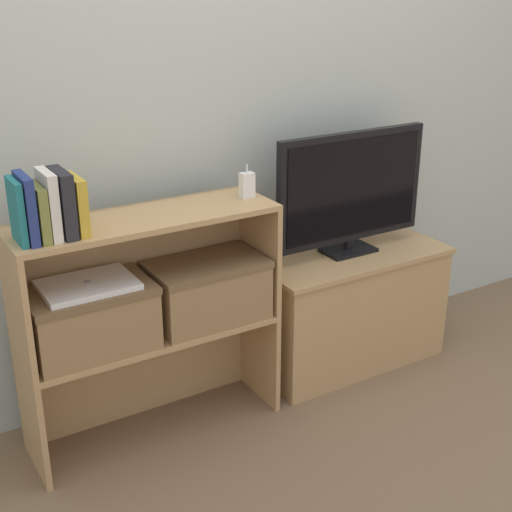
{
  "coord_description": "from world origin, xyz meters",
  "views": [
    {
      "loc": [
        -1.29,
        -1.98,
        1.61
      ],
      "look_at": [
        0.0,
        0.15,
        0.61
      ],
      "focal_mm": 50.0,
      "sensor_mm": 36.0,
      "label": 1
    }
  ],
  "objects_px": {
    "storage_basket_left": "(90,316)",
    "storage_basket_right": "(207,288)",
    "baby_monitor": "(247,185)",
    "book_charcoal": "(62,203)",
    "book_ivory": "(49,205)",
    "tv_stand": "(345,306)",
    "book_navy": "(26,208)",
    "laptop": "(88,285)",
    "book_olive": "(39,212)",
    "book_teal": "(17,212)",
    "book_mustard": "(76,205)",
    "tv": "(351,190)"
  },
  "relations": [
    {
      "from": "book_charcoal",
      "to": "baby_monitor",
      "type": "xyz_separation_m",
      "value": [
        0.68,
        0.04,
        -0.06
      ]
    },
    {
      "from": "tv",
      "to": "laptop",
      "type": "distance_m",
      "value": 1.16
    },
    {
      "from": "storage_basket_left",
      "to": "tv_stand",
      "type": "bearing_deg",
      "value": 3.62
    },
    {
      "from": "tv",
      "to": "baby_monitor",
      "type": "height_order",
      "value": "tv"
    },
    {
      "from": "book_teal",
      "to": "storage_basket_right",
      "type": "distance_m",
      "value": 0.76
    },
    {
      "from": "book_navy",
      "to": "book_mustard",
      "type": "xyz_separation_m",
      "value": [
        0.15,
        0.0,
        -0.01
      ]
    },
    {
      "from": "tv_stand",
      "to": "tv",
      "type": "height_order",
      "value": "tv"
    },
    {
      "from": "tv",
      "to": "book_navy",
      "type": "height_order",
      "value": "book_navy"
    },
    {
      "from": "tv",
      "to": "book_olive",
      "type": "xyz_separation_m",
      "value": [
        -1.28,
        -0.1,
        0.15
      ]
    },
    {
      "from": "storage_basket_left",
      "to": "laptop",
      "type": "relative_size",
      "value": 1.37
    },
    {
      "from": "tv",
      "to": "book_charcoal",
      "type": "height_order",
      "value": "book_charcoal"
    },
    {
      "from": "book_charcoal",
      "to": "book_ivory",
      "type": "bearing_deg",
      "value": 180.0
    },
    {
      "from": "book_teal",
      "to": "book_navy",
      "type": "distance_m",
      "value": 0.03
    },
    {
      "from": "tv",
      "to": "book_ivory",
      "type": "relative_size",
      "value": 3.38
    },
    {
      "from": "tv_stand",
      "to": "book_mustard",
      "type": "relative_size",
      "value": 4.65
    },
    {
      "from": "tv",
      "to": "book_charcoal",
      "type": "relative_size",
      "value": 3.44
    },
    {
      "from": "baby_monitor",
      "to": "storage_basket_right",
      "type": "height_order",
      "value": "baby_monitor"
    },
    {
      "from": "book_ivory",
      "to": "laptop",
      "type": "xyz_separation_m",
      "value": [
        0.1,
        0.03,
        -0.3
      ]
    },
    {
      "from": "tv_stand",
      "to": "book_olive",
      "type": "relative_size",
      "value": 4.9
    },
    {
      "from": "book_navy",
      "to": "laptop",
      "type": "xyz_separation_m",
      "value": [
        0.17,
        0.03,
        -0.3
      ]
    },
    {
      "from": "storage_basket_left",
      "to": "storage_basket_right",
      "type": "distance_m",
      "value": 0.44
    },
    {
      "from": "book_ivory",
      "to": "storage_basket_left",
      "type": "relative_size",
      "value": 0.5
    },
    {
      "from": "baby_monitor",
      "to": "book_teal",
      "type": "bearing_deg",
      "value": -176.96
    },
    {
      "from": "book_ivory",
      "to": "tv_stand",
      "type": "bearing_deg",
      "value": 4.62
    },
    {
      "from": "book_ivory",
      "to": "book_mustard",
      "type": "xyz_separation_m",
      "value": [
        0.08,
        -0.0,
        -0.01
      ]
    },
    {
      "from": "book_teal",
      "to": "book_olive",
      "type": "relative_size",
      "value": 1.15
    },
    {
      "from": "baby_monitor",
      "to": "storage_basket_right",
      "type": "xyz_separation_m",
      "value": [
        -0.18,
        -0.02,
        -0.36
      ]
    },
    {
      "from": "book_ivory",
      "to": "book_mustard",
      "type": "relative_size",
      "value": 1.16
    },
    {
      "from": "book_mustard",
      "to": "laptop",
      "type": "bearing_deg",
      "value": 56.18
    },
    {
      "from": "tv_stand",
      "to": "baby_monitor",
      "type": "relative_size",
      "value": 6.88
    },
    {
      "from": "book_ivory",
      "to": "book_olive",
      "type": "bearing_deg",
      "value": -180.0
    },
    {
      "from": "tv",
      "to": "book_ivory",
      "type": "distance_m",
      "value": 1.27
    },
    {
      "from": "book_navy",
      "to": "book_ivory",
      "type": "distance_m",
      "value": 0.07
    },
    {
      "from": "storage_basket_left",
      "to": "book_olive",
      "type": "bearing_deg",
      "value": -168.19
    },
    {
      "from": "laptop",
      "to": "storage_basket_right",
      "type": "bearing_deg",
      "value": 0.0
    },
    {
      "from": "book_mustard",
      "to": "storage_basket_left",
      "type": "relative_size",
      "value": 0.43
    },
    {
      "from": "book_mustard",
      "to": "baby_monitor",
      "type": "distance_m",
      "value": 0.64
    },
    {
      "from": "book_olive",
      "to": "book_charcoal",
      "type": "bearing_deg",
      "value": 0.0
    },
    {
      "from": "tv_stand",
      "to": "laptop",
      "type": "xyz_separation_m",
      "value": [
        -1.15,
        -0.07,
        0.39
      ]
    },
    {
      "from": "book_navy",
      "to": "storage_basket_right",
      "type": "bearing_deg",
      "value": 2.67
    },
    {
      "from": "baby_monitor",
      "to": "book_charcoal",
      "type": "bearing_deg",
      "value": -176.35
    },
    {
      "from": "storage_basket_right",
      "to": "book_charcoal",
      "type": "bearing_deg",
      "value": -176.75
    },
    {
      "from": "book_olive",
      "to": "laptop",
      "type": "relative_size",
      "value": 0.56
    },
    {
      "from": "book_charcoal",
      "to": "baby_monitor",
      "type": "height_order",
      "value": "book_charcoal"
    },
    {
      "from": "laptop",
      "to": "book_olive",
      "type": "bearing_deg",
      "value": -168.19
    },
    {
      "from": "book_charcoal",
      "to": "tv_stand",
      "type": "bearing_deg",
      "value": 4.78
    },
    {
      "from": "book_ivory",
      "to": "laptop",
      "type": "relative_size",
      "value": 0.68
    },
    {
      "from": "storage_basket_right",
      "to": "storage_basket_left",
      "type": "bearing_deg",
      "value": 180.0
    },
    {
      "from": "book_teal",
      "to": "book_charcoal",
      "type": "bearing_deg",
      "value": 0.0
    },
    {
      "from": "baby_monitor",
      "to": "book_ivory",
      "type": "bearing_deg",
      "value": -176.56
    }
  ]
}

